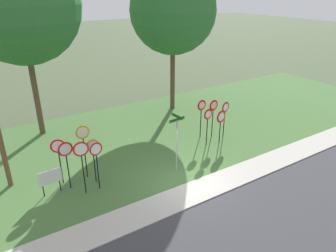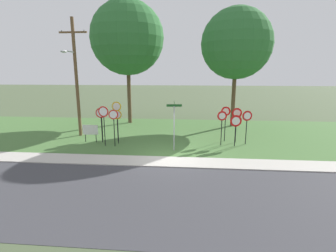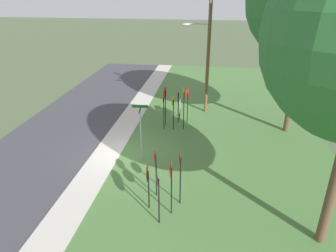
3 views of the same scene
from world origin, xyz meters
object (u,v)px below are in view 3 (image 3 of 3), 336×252
stop_sign_center_tall (187,98)px  yield_sign_near_left (180,166)px  stop_sign_far_right (184,99)px  oak_tree_left (308,0)px  stop_sign_far_center (165,97)px  yield_sign_center (147,176)px  stop_sign_near_left (173,106)px  stop_sign_far_left (163,103)px  stop_sign_near_right (178,98)px  yield_sign_far_left (158,186)px  street_name_post (141,128)px  utility_pole (207,48)px  yield_sign_near_right (171,176)px  notice_board (180,107)px  yield_sign_far_right (155,162)px

stop_sign_center_tall → yield_sign_near_left: bearing=12.6°
stop_sign_far_right → oak_tree_left: 9.01m
stop_sign_far_center → yield_sign_center: (8.80, 0.62, -0.39)m
stop_sign_near_left → stop_sign_far_left: bearing=-91.9°
stop_sign_near_right → stop_sign_near_left: bearing=-13.3°
stop_sign_far_left → stop_sign_center_tall: (-1.35, 1.44, -0.04)m
yield_sign_far_left → street_name_post: (-4.89, -1.78, 0.10)m
yield_sign_near_left → yield_sign_center: 1.41m
stop_sign_far_right → oak_tree_left: (-0.72, 6.75, 5.93)m
utility_pole → yield_sign_near_left: bearing=-3.2°
yield_sign_near_right → street_name_post: bearing=-155.6°
yield_sign_near_right → yield_sign_far_left: yield_sign_near_right is taller
stop_sign_far_left → yield_sign_near_left: size_ratio=0.98×
stop_sign_near_left → utility_pole: bearing=157.1°
stop_sign_far_right → utility_pole: (-3.43, 1.24, 2.68)m
street_name_post → stop_sign_near_right: bearing=159.9°
notice_board → yield_sign_center: bearing=-4.5°
yield_sign_near_right → yield_sign_far_left: (0.63, -0.41, -0.09)m
yield_sign_near_right → street_name_post: size_ratio=0.79×
stop_sign_far_center → utility_pole: utility_pole is taller
stop_sign_center_tall → stop_sign_near_left: bearing=-19.8°
stop_sign_far_center → yield_sign_near_right: size_ratio=1.10×
street_name_post → stop_sign_far_center: bearing=167.8°
stop_sign_center_tall → yield_sign_near_left: 8.97m
yield_sign_far_right → oak_tree_left: 12.53m
utility_pole → notice_board: (1.57, -1.67, -3.93)m
stop_sign_far_right → yield_sign_far_left: bearing=1.7°
stop_sign_center_tall → yield_sign_far_left: 10.31m
yield_sign_center → stop_sign_near_right: bearing=171.5°
stop_sign_center_tall → oak_tree_left: (0.48, 6.60, 6.26)m
utility_pole → notice_board: utility_pole is taller
street_name_post → yield_sign_far_left: bearing=14.7°
stop_sign_far_center → yield_sign_near_right: 9.16m
stop_sign_near_left → stop_sign_center_tall: 1.63m
stop_sign_near_left → yield_sign_center: size_ratio=1.10×
stop_sign_far_center → utility_pole: (-2.91, 2.52, 2.78)m
stop_sign_near_right → utility_pole: 4.19m
yield_sign_near_left → stop_sign_far_left: bearing=-168.1°
stop_sign_near_right → yield_sign_center: 9.28m
stop_sign_center_tall → yield_sign_far_right: (8.57, -0.64, 0.01)m
stop_sign_near_right → yield_sign_far_right: 8.38m
stop_sign_far_right → oak_tree_left: size_ratio=0.25×
stop_sign_far_right → yield_sign_far_left: (9.12, -0.07, -0.32)m
yield_sign_near_left → utility_pole: size_ratio=0.29×
stop_sign_near_left → yield_sign_center: (8.05, -0.01, -0.11)m
stop_sign_far_left → stop_sign_center_tall: stop_sign_far_left is taller
yield_sign_near_right → notice_board: size_ratio=1.99×
stop_sign_near_right → yield_sign_far_left: size_ratio=1.05×
notice_board → stop_sign_center_tall: bearing=37.7°
stop_sign_near_left → stop_sign_far_center: 1.02m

